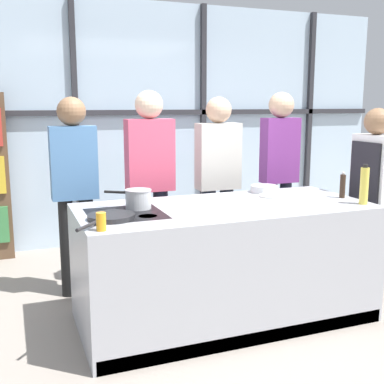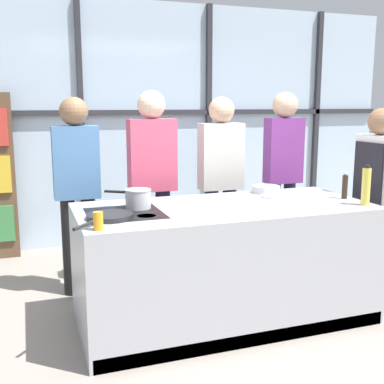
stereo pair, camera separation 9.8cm
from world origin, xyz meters
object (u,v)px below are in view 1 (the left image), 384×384
Objects in this scene: chef at (372,189)px; pepper_grinder at (343,186)px; mixing_bowl at (264,189)px; juice_glass_near at (101,222)px; spectator_far_left at (75,182)px; saucepan at (138,198)px; spectator_far_right at (279,166)px; white_plate at (273,196)px; spectator_center_right at (218,175)px; spectator_center_left at (150,175)px; oil_bottle at (364,185)px; frying_pan at (111,217)px.

pepper_grinder is at bearing 106.08° from chef.
mixing_bowl is at bearing 136.97° from pepper_grinder.
chef is 7.49× the size of pepper_grinder.
juice_glass_near is (-1.54, -0.77, 0.02)m from mixing_bowl.
spectator_far_left is at bearing 71.01° from chef.
chef is 2.06m from saucepan.
juice_glass_near is at bearing 89.55° from spectator_far_left.
spectator_far_left is at bearing 0.00° from spectator_far_right.
saucepan reaches higher than white_plate.
mixing_bowl is (0.21, -0.51, -0.06)m from spectator_center_right.
pepper_grinder is (1.34, -0.95, -0.02)m from spectator_center_left.
pepper_grinder is 1.92× the size of juice_glass_near.
oil_bottle is (0.01, -1.21, -0.01)m from spectator_far_right.
frying_pan is at bearing -178.01° from pepper_grinder.
spectator_far_left reaches higher than oil_bottle.
spectator_center_right is at bearing -180.00° from spectator_center_left.
white_plate is 0.96× the size of mixing_bowl.
spectator_center_left is at bearing 61.01° from frying_pan.
spectator_far_right is 5.75× the size of oil_bottle.
spectator_far_left is 1.28m from juice_glass_near.
spectator_center_right is at bearing 52.70° from chef.
oil_bottle is at bearing 132.30° from chef.
oil_bottle is at bearing -5.93° from frying_pan.
spectator_far_right is (1.98, 0.00, 0.05)m from spectator_far_left.
oil_bottle is (0.49, -0.50, 0.14)m from white_plate.
spectator_center_left is 1.16m from frying_pan.
spectator_far_left reaches higher than saucepan.
mixing_bowl is (0.87, -0.51, -0.09)m from spectator_center_left.
spectator_center_right reaches higher than mixing_bowl.
spectator_far_right is at bearing 48.60° from mixing_bowl.
spectator_far_right is at bearing 91.21° from pepper_grinder.
saucepan is 1.42× the size of white_plate.
spectator_far_right is (-0.43, 0.83, 0.12)m from chef.
chef is at bearing 16.08° from pepper_grinder.
white_plate is (0.84, -0.71, -0.12)m from spectator_center_left.
oil_bottle reaches higher than frying_pan.
spectator_center_right is 0.66m from spectator_far_right.
saucepan is 2.86× the size of juice_glass_near.
chef is 0.95× the size of spectator_far_left.
chef is 0.92× the size of spectator_center_left.
spectator_far_right is 0.69m from mixing_bowl.
oil_bottle is at bearing -45.71° from white_plate.
frying_pan is at bearing -160.64° from mixing_bowl.
pepper_grinder is (0.01, 0.26, -0.04)m from oil_bottle.
juice_glass_near is at bearing 32.69° from spectator_far_right.
chef is 0.92× the size of spectator_far_right.
spectator_center_right is (-1.09, 0.83, 0.07)m from chef.
spectator_far_left is 15.19× the size of juice_glass_near.
spectator_center_right reaches higher than chef.
spectator_center_right is 5.59× the size of oil_bottle.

